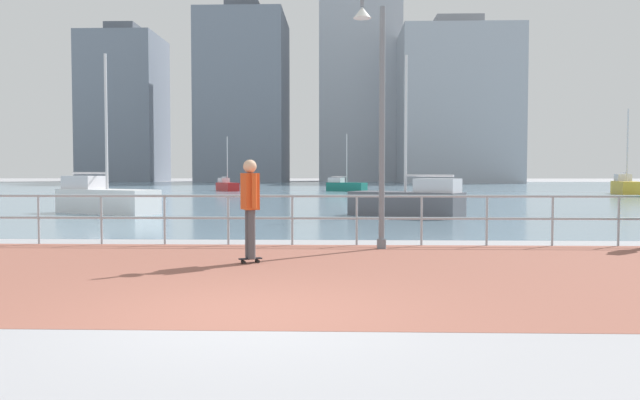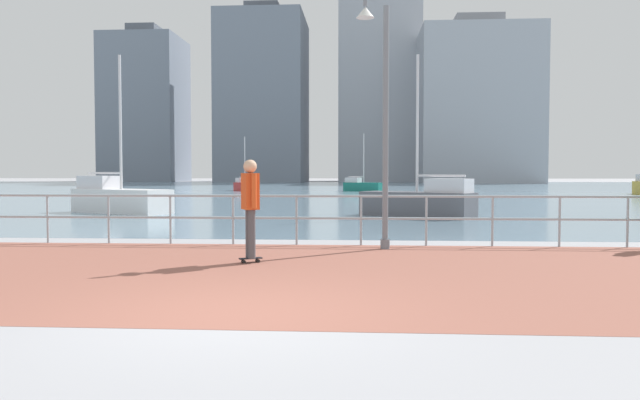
{
  "view_description": "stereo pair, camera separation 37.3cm",
  "coord_description": "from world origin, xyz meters",
  "px_view_note": "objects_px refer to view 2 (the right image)",
  "views": [
    {
      "loc": [
        1.02,
        -6.75,
        1.58
      ],
      "look_at": [
        0.69,
        4.0,
        1.1
      ],
      "focal_mm": 34.82,
      "sensor_mm": 36.0,
      "label": 1
    },
    {
      "loc": [
        1.39,
        -6.73,
        1.58
      ],
      "look_at": [
        0.69,
        4.0,
        1.1
      ],
      "focal_mm": 34.82,
      "sensor_mm": 36.0,
      "label": 2
    }
  ],
  "objects_px": {
    "sailboat_yellow": "(119,198)",
    "sailboat_navy": "(244,186)",
    "sailboat_blue": "(421,201)",
    "skateboarder": "(250,201)",
    "sailboat_ivory": "(362,186)",
    "lamppost": "(380,99)"
  },
  "relations": [
    {
      "from": "sailboat_navy",
      "to": "sailboat_ivory",
      "type": "xyz_separation_m",
      "value": [
        9.99,
        -0.6,
        0.02
      ]
    },
    {
      "from": "sailboat_yellow",
      "to": "sailboat_navy",
      "type": "distance_m",
      "value": 28.54
    },
    {
      "from": "skateboarder",
      "to": "sailboat_yellow",
      "type": "xyz_separation_m",
      "value": [
        -7.48,
        12.85,
        -0.51
      ]
    },
    {
      "from": "sailboat_yellow",
      "to": "sailboat_blue",
      "type": "distance_m",
      "value": 11.6
    },
    {
      "from": "sailboat_yellow",
      "to": "sailboat_blue",
      "type": "xyz_separation_m",
      "value": [
        11.53,
        -1.31,
        -0.03
      ]
    },
    {
      "from": "skateboarder",
      "to": "lamppost",
      "type": "bearing_deg",
      "value": 41.61
    },
    {
      "from": "skateboarder",
      "to": "sailboat_ivory",
      "type": "height_order",
      "value": "sailboat_ivory"
    },
    {
      "from": "lamppost",
      "to": "sailboat_navy",
      "type": "height_order",
      "value": "lamppost"
    },
    {
      "from": "sailboat_yellow",
      "to": "sailboat_blue",
      "type": "relative_size",
      "value": 1.06
    },
    {
      "from": "skateboarder",
      "to": "sailboat_blue",
      "type": "height_order",
      "value": "sailboat_blue"
    },
    {
      "from": "sailboat_blue",
      "to": "lamppost",
      "type": "bearing_deg",
      "value": -100.43
    },
    {
      "from": "sailboat_yellow",
      "to": "sailboat_navy",
      "type": "bearing_deg",
      "value": 90.91
    },
    {
      "from": "skateboarder",
      "to": "sailboat_ivory",
      "type": "xyz_separation_m",
      "value": [
        2.05,
        40.79,
        -0.63
      ]
    },
    {
      "from": "sailboat_ivory",
      "to": "skateboarder",
      "type": "bearing_deg",
      "value": -92.88
    },
    {
      "from": "sailboat_yellow",
      "to": "sailboat_navy",
      "type": "height_order",
      "value": "sailboat_yellow"
    },
    {
      "from": "skateboarder",
      "to": "sailboat_blue",
      "type": "relative_size",
      "value": 0.31
    },
    {
      "from": "skateboarder",
      "to": "sailboat_ivory",
      "type": "bearing_deg",
      "value": 87.12
    },
    {
      "from": "sailboat_ivory",
      "to": "sailboat_navy",
      "type": "bearing_deg",
      "value": 176.59
    },
    {
      "from": "lamppost",
      "to": "skateboarder",
      "type": "bearing_deg",
      "value": -138.39
    },
    {
      "from": "lamppost",
      "to": "sailboat_ivory",
      "type": "relative_size",
      "value": 1.17
    },
    {
      "from": "lamppost",
      "to": "sailboat_yellow",
      "type": "bearing_deg",
      "value": 132.14
    },
    {
      "from": "sailboat_yellow",
      "to": "sailboat_navy",
      "type": "relative_size",
      "value": 1.33
    }
  ]
}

